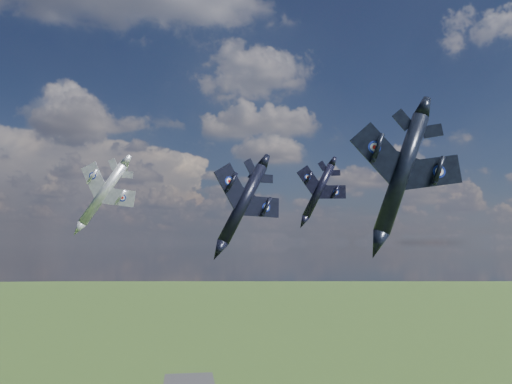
{
  "coord_description": "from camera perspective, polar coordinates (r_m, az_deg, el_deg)",
  "views": [
    {
      "loc": [
        -3.41,
        -57.61,
        77.09
      ],
      "look_at": [
        6.35,
        11.05,
        84.16
      ],
      "focal_mm": 35.0,
      "sensor_mm": 36.0,
      "label": 1
    }
  ],
  "objects": [
    {
      "name": "jet_lead_navy",
      "position": [
        67.41,
        -1.51,
        -1.32
      ],
      "size": [
        17.53,
        20.02,
        8.92
      ],
      "primitive_type": null,
      "rotation": [
        0.0,
        0.52,
        0.39
      ],
      "color": "black"
    },
    {
      "name": "jet_right_navy",
      "position": [
        44.69,
        16.3,
        2.05
      ],
      "size": [
        12.52,
        15.92,
        6.6
      ],
      "primitive_type": null,
      "rotation": [
        0.0,
        0.36,
        -0.1
      ],
      "color": "black"
    },
    {
      "name": "jet_high_navy",
      "position": [
        95.58,
        7.17,
        0.13
      ],
      "size": [
        11.82,
        15.78,
        7.85
      ],
      "primitive_type": null,
      "rotation": [
        0.0,
        0.47,
        -0.04
      ],
      "color": "black"
    },
    {
      "name": "jet_left_silver",
      "position": [
        77.18,
        -17.09,
        -0.2
      ],
      "size": [
        13.6,
        16.64,
        8.46
      ],
      "primitive_type": null,
      "rotation": [
        0.0,
        0.62,
        -0.26
      ],
      "color": "#93949C"
    }
  ]
}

